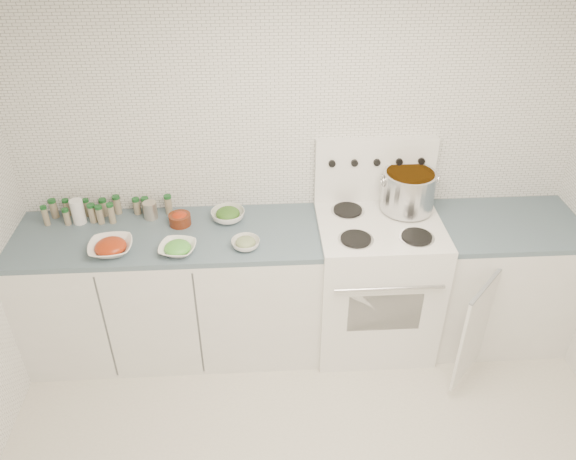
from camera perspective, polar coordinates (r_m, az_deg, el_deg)
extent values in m
cube|color=white|center=(3.53, 1.11, 7.68)|extent=(3.50, 0.02, 2.50)
cube|color=white|center=(3.74, -11.43, -6.33)|extent=(1.85, 0.62, 0.86)
cube|color=#4C6073|center=(3.47, -12.25, -0.64)|extent=(1.85, 0.62, 0.03)
cube|color=white|center=(3.74, 8.75, -5.44)|extent=(0.76, 0.65, 0.92)
cube|color=black|center=(3.48, 9.79, -8.24)|extent=(0.45, 0.01, 0.28)
cylinder|color=silver|center=(3.31, 10.29, -5.89)|extent=(0.65, 0.02, 0.02)
cube|color=white|center=(3.47, 9.40, 0.53)|extent=(0.76, 0.65, 0.01)
cube|color=white|center=(3.61, 8.81, 6.04)|extent=(0.76, 0.06, 0.43)
cylinder|color=silver|center=(3.30, 6.90, -0.95)|extent=(0.21, 0.21, 0.01)
cylinder|color=black|center=(3.30, 6.91, -0.86)|extent=(0.18, 0.18, 0.01)
cylinder|color=silver|center=(3.38, 12.93, -0.73)|extent=(0.21, 0.21, 0.01)
cylinder|color=black|center=(3.38, 12.94, -0.64)|extent=(0.18, 0.18, 0.01)
cylinder|color=silver|center=(3.56, 6.09, 1.98)|extent=(0.21, 0.21, 0.01)
cylinder|color=black|center=(3.56, 6.09, 2.07)|extent=(0.18, 0.18, 0.01)
cylinder|color=silver|center=(3.64, 11.70, 2.13)|extent=(0.21, 0.21, 0.01)
cylinder|color=black|center=(3.63, 11.71, 2.21)|extent=(0.18, 0.18, 0.01)
cylinder|color=black|center=(3.49, 4.49, 6.76)|extent=(0.04, 0.02, 0.04)
cylinder|color=black|center=(3.52, 6.77, 6.80)|extent=(0.04, 0.02, 0.04)
cylinder|color=black|center=(3.54, 9.02, 6.82)|extent=(0.04, 0.02, 0.04)
cylinder|color=black|center=(3.57, 11.23, 6.84)|extent=(0.04, 0.02, 0.04)
cylinder|color=black|center=(3.61, 13.40, 6.84)|extent=(0.04, 0.02, 0.04)
cube|color=white|center=(4.01, 20.33, -4.89)|extent=(0.89, 0.62, 0.86)
cube|color=#4C6073|center=(3.77, 21.65, 0.48)|extent=(0.89, 0.62, 0.03)
cube|color=white|center=(3.59, 18.42, -9.74)|extent=(0.29, 0.30, 0.70)
cylinder|color=silver|center=(3.56, 12.11, 3.94)|extent=(0.33, 0.33, 0.25)
cylinder|color=orange|center=(3.51, 12.33, 5.49)|extent=(0.29, 0.29, 0.03)
torus|color=silver|center=(3.49, 9.58, 4.96)|extent=(0.01, 0.08, 0.08)
torus|color=silver|center=(3.58, 14.87, 5.01)|extent=(0.01, 0.08, 0.08)
imported|color=white|center=(3.37, -17.55, -1.72)|extent=(0.27, 0.27, 0.06)
ellipsoid|color=#9F2D0D|center=(3.37, -17.59, -1.54)|extent=(0.18, 0.18, 0.08)
imported|color=white|center=(3.28, -11.15, -1.87)|extent=(0.24, 0.24, 0.05)
ellipsoid|color=green|center=(3.27, -11.17, -1.72)|extent=(0.15, 0.15, 0.07)
imported|color=white|center=(3.52, -6.11, 1.47)|extent=(0.26, 0.26, 0.07)
ellipsoid|color=#2D5C1A|center=(3.51, -6.13, 1.72)|extent=(0.15, 0.15, 0.07)
imported|color=white|center=(3.26, -4.32, -1.41)|extent=(0.21, 0.21, 0.05)
ellipsoid|color=#2B471C|center=(3.26, -4.33, -1.21)|extent=(0.12, 0.12, 0.05)
cylinder|color=#5C220F|center=(3.52, -10.92, 1.05)|extent=(0.14, 0.14, 0.07)
ellipsoid|color=#B02F0C|center=(3.51, -10.97, 1.38)|extent=(0.10, 0.10, 0.05)
cylinder|color=white|center=(3.68, -20.56, 1.76)|extent=(0.10, 0.10, 0.16)
cylinder|color=#B8AB9C|center=(3.61, -13.81, 1.95)|extent=(0.09, 0.09, 0.11)
cylinder|color=gray|center=(3.81, -22.68, 1.92)|extent=(0.05, 0.05, 0.11)
cylinder|color=#154C1E|center=(3.78, -22.88, 2.73)|extent=(0.05, 0.05, 0.02)
cylinder|color=gray|center=(3.80, -21.52, 2.04)|extent=(0.04, 0.04, 0.10)
cylinder|color=#154C1E|center=(3.77, -21.70, 2.79)|extent=(0.04, 0.04, 0.02)
cylinder|color=gray|center=(3.75, -19.71, 2.05)|extent=(0.04, 0.04, 0.10)
cylinder|color=#154C1E|center=(3.72, -19.89, 2.84)|extent=(0.04, 0.04, 0.02)
cylinder|color=gray|center=(3.72, -18.20, 2.09)|extent=(0.05, 0.05, 0.10)
cylinder|color=#154C1E|center=(3.69, -18.36, 2.87)|extent=(0.05, 0.05, 0.02)
cylinder|color=gray|center=(3.72, -16.94, 2.37)|extent=(0.05, 0.05, 0.11)
cylinder|color=#154C1E|center=(3.69, -17.10, 3.20)|extent=(0.05, 0.05, 0.02)
cylinder|color=gray|center=(3.68, -15.10, 2.25)|extent=(0.04, 0.04, 0.09)
cylinder|color=#154C1E|center=(3.66, -15.22, 2.99)|extent=(0.05, 0.05, 0.02)
cylinder|color=gray|center=(3.68, -14.25, 2.33)|extent=(0.05, 0.05, 0.09)
cylinder|color=#154C1E|center=(3.65, -14.37, 3.07)|extent=(0.05, 0.05, 0.02)
cylinder|color=gray|center=(3.63, -12.03, 2.43)|extent=(0.05, 0.05, 0.11)
cylinder|color=#154C1E|center=(3.60, -12.15, 3.32)|extent=(0.05, 0.05, 0.02)
cylinder|color=gray|center=(3.75, -23.39, 1.24)|extent=(0.04, 0.04, 0.12)
cylinder|color=#154C1E|center=(3.71, -23.62, 2.11)|extent=(0.04, 0.04, 0.02)
cylinder|color=gray|center=(3.71, -21.54, 1.15)|extent=(0.04, 0.04, 0.09)
cylinder|color=#154C1E|center=(3.68, -21.72, 1.88)|extent=(0.04, 0.04, 0.02)
cylinder|color=gray|center=(3.68, -19.23, 1.51)|extent=(0.05, 0.05, 0.11)
cylinder|color=#154C1E|center=(3.64, -19.42, 2.35)|extent=(0.05, 0.05, 0.02)
cylinder|color=gray|center=(3.65, -18.55, 1.37)|extent=(0.04, 0.04, 0.11)
cylinder|color=#154C1E|center=(3.62, -18.72, 2.19)|extent=(0.05, 0.05, 0.02)
cylinder|color=gray|center=(3.63, -17.49, 1.51)|extent=(0.04, 0.04, 0.12)
cylinder|color=#154C1E|center=(3.59, -17.67, 2.43)|extent=(0.04, 0.04, 0.02)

